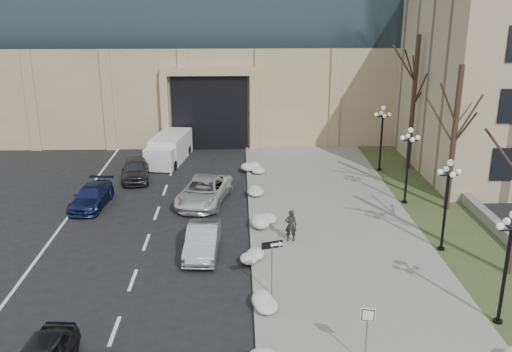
{
  "coord_description": "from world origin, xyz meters",
  "views": [
    {
      "loc": [
        -1.68,
        -12.93,
        12.42
      ],
      "look_at": [
        -0.84,
        14.13,
        3.5
      ],
      "focal_mm": 40.0,
      "sensor_mm": 36.0,
      "label": 1
    }
  ],
  "objects_px": {
    "pedestrian": "(291,225)",
    "lamppost_d": "(382,130)",
    "car_b": "(203,240)",
    "keep_sign": "(367,324)",
    "car_d": "(204,191)",
    "car_e": "(136,169)",
    "one_way_sign": "(276,251)",
    "lamppost_b": "(447,193)",
    "lamppost_a": "(508,253)",
    "box_truck": "(169,149)",
    "car_c": "(92,196)",
    "lamppost_c": "(409,155)"
  },
  "relations": [
    {
      "from": "car_b",
      "to": "lamppost_b",
      "type": "bearing_deg",
      "value": 2.11
    },
    {
      "from": "pedestrian",
      "to": "box_truck",
      "type": "distance_m",
      "value": 16.78
    },
    {
      "from": "car_c",
      "to": "keep_sign",
      "type": "height_order",
      "value": "keep_sign"
    },
    {
      "from": "car_c",
      "to": "lamppost_a",
      "type": "bearing_deg",
      "value": -30.19
    },
    {
      "from": "box_truck",
      "to": "lamppost_b",
      "type": "xyz_separation_m",
      "value": [
        15.24,
        -16.06,
        2.14
      ]
    },
    {
      "from": "one_way_sign",
      "to": "lamppost_b",
      "type": "relative_size",
      "value": 0.54
    },
    {
      "from": "lamppost_b",
      "to": "lamppost_d",
      "type": "relative_size",
      "value": 1.0
    },
    {
      "from": "lamppost_b",
      "to": "lamppost_c",
      "type": "height_order",
      "value": "same"
    },
    {
      "from": "car_e",
      "to": "one_way_sign",
      "type": "xyz_separation_m",
      "value": [
        8.52,
        -15.84,
        1.39
      ]
    },
    {
      "from": "box_truck",
      "to": "one_way_sign",
      "type": "bearing_deg",
      "value": -62.18
    },
    {
      "from": "keep_sign",
      "to": "car_b",
      "type": "bearing_deg",
      "value": 136.24
    },
    {
      "from": "one_way_sign",
      "to": "lamppost_a",
      "type": "xyz_separation_m",
      "value": [
        8.51,
        -2.39,
        0.95
      ]
    },
    {
      "from": "lamppost_a",
      "to": "lamppost_c",
      "type": "relative_size",
      "value": 1.0
    },
    {
      "from": "car_c",
      "to": "car_b",
      "type": "bearing_deg",
      "value": -38.53
    },
    {
      "from": "box_truck",
      "to": "lamppost_b",
      "type": "distance_m",
      "value": 22.25
    },
    {
      "from": "lamppost_c",
      "to": "keep_sign",
      "type": "bearing_deg",
      "value": -110.35
    },
    {
      "from": "pedestrian",
      "to": "lamppost_a",
      "type": "relative_size",
      "value": 0.35
    },
    {
      "from": "car_e",
      "to": "lamppost_c",
      "type": "relative_size",
      "value": 0.91
    },
    {
      "from": "car_c",
      "to": "box_truck",
      "type": "relative_size",
      "value": 0.69
    },
    {
      "from": "car_b",
      "to": "lamppost_a",
      "type": "bearing_deg",
      "value": -26.59
    },
    {
      "from": "car_e",
      "to": "lamppost_a",
      "type": "bearing_deg",
      "value": -55.18
    },
    {
      "from": "car_b",
      "to": "keep_sign",
      "type": "height_order",
      "value": "keep_sign"
    },
    {
      "from": "car_c",
      "to": "lamppost_b",
      "type": "relative_size",
      "value": 0.92
    },
    {
      "from": "pedestrian",
      "to": "lamppost_d",
      "type": "bearing_deg",
      "value": -122.14
    },
    {
      "from": "car_b",
      "to": "lamppost_b",
      "type": "height_order",
      "value": "lamppost_b"
    },
    {
      "from": "keep_sign",
      "to": "lamppost_b",
      "type": "bearing_deg",
      "value": 69.62
    },
    {
      "from": "one_way_sign",
      "to": "lamppost_a",
      "type": "height_order",
      "value": "lamppost_a"
    },
    {
      "from": "car_e",
      "to": "lamppost_d",
      "type": "distance_m",
      "value": 17.23
    },
    {
      "from": "car_e",
      "to": "keep_sign",
      "type": "xyz_separation_m",
      "value": [
        11.3,
        -20.66,
        0.95
      ]
    },
    {
      "from": "car_d",
      "to": "lamppost_c",
      "type": "height_order",
      "value": "lamppost_c"
    },
    {
      "from": "pedestrian",
      "to": "lamppost_b",
      "type": "distance_m",
      "value": 7.78
    },
    {
      "from": "pedestrian",
      "to": "lamppost_a",
      "type": "height_order",
      "value": "lamppost_a"
    },
    {
      "from": "lamppost_c",
      "to": "lamppost_d",
      "type": "height_order",
      "value": "same"
    },
    {
      "from": "car_d",
      "to": "lamppost_b",
      "type": "relative_size",
      "value": 1.15
    },
    {
      "from": "car_b",
      "to": "car_e",
      "type": "bearing_deg",
      "value": 116.77
    },
    {
      "from": "car_d",
      "to": "car_e",
      "type": "height_order",
      "value": "car_d"
    },
    {
      "from": "box_truck",
      "to": "lamppost_c",
      "type": "bearing_deg",
      "value": -22.75
    },
    {
      "from": "box_truck",
      "to": "lamppost_a",
      "type": "distance_m",
      "value": 27.31
    },
    {
      "from": "car_b",
      "to": "box_truck",
      "type": "relative_size",
      "value": 0.68
    },
    {
      "from": "car_d",
      "to": "box_truck",
      "type": "bearing_deg",
      "value": 121.54
    },
    {
      "from": "car_e",
      "to": "lamppost_d",
      "type": "height_order",
      "value": "lamppost_d"
    },
    {
      "from": "lamppost_d",
      "to": "car_e",
      "type": "bearing_deg",
      "value": -175.73
    },
    {
      "from": "car_b",
      "to": "pedestrian",
      "type": "xyz_separation_m",
      "value": [
        4.43,
        1.13,
        0.25
      ]
    },
    {
      "from": "pedestrian",
      "to": "keep_sign",
      "type": "height_order",
      "value": "keep_sign"
    },
    {
      "from": "pedestrian",
      "to": "lamppost_d",
      "type": "relative_size",
      "value": 0.35
    },
    {
      "from": "one_way_sign",
      "to": "lamppost_a",
      "type": "bearing_deg",
      "value": -33.2
    },
    {
      "from": "lamppost_b",
      "to": "lamppost_d",
      "type": "bearing_deg",
      "value": 90.0
    },
    {
      "from": "pedestrian",
      "to": "lamppost_d",
      "type": "xyz_separation_m",
      "value": [
        7.38,
        11.76,
        2.11
      ]
    },
    {
      "from": "box_truck",
      "to": "keep_sign",
      "type": "bearing_deg",
      "value": -59.79
    },
    {
      "from": "pedestrian",
      "to": "lamppost_b",
      "type": "xyz_separation_m",
      "value": [
        7.38,
        -1.24,
        2.11
      ]
    }
  ]
}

